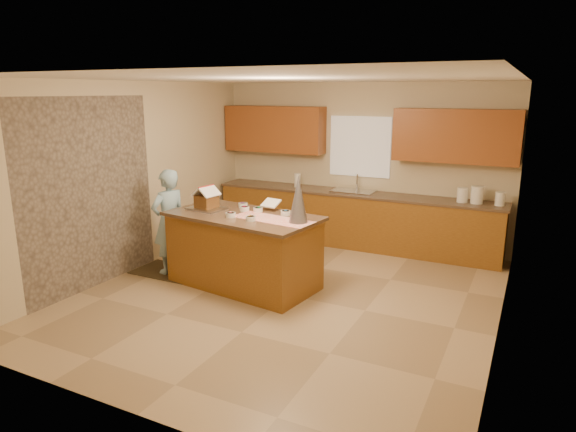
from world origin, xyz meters
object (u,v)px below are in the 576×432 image
(boy, at_px, (169,222))
(island_base, at_px, (244,252))
(tinsel_tree, at_px, (298,199))
(gingerbread_house, at_px, (207,199))

(boy, bearing_deg, island_base, 108.97)
(island_base, xyz_separation_m, boy, (-1.19, -0.05, 0.29))
(tinsel_tree, xyz_separation_m, boy, (-2.03, 0.01, -0.52))
(tinsel_tree, relative_size, gingerbread_house, 1.75)
(island_base, bearing_deg, gingerbread_house, -174.81)
(gingerbread_house, bearing_deg, island_base, -2.61)
(island_base, xyz_separation_m, tinsel_tree, (0.83, -0.06, 0.81))
(island_base, bearing_deg, boy, -169.70)
(boy, relative_size, gingerbread_house, 4.44)
(island_base, relative_size, boy, 1.29)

